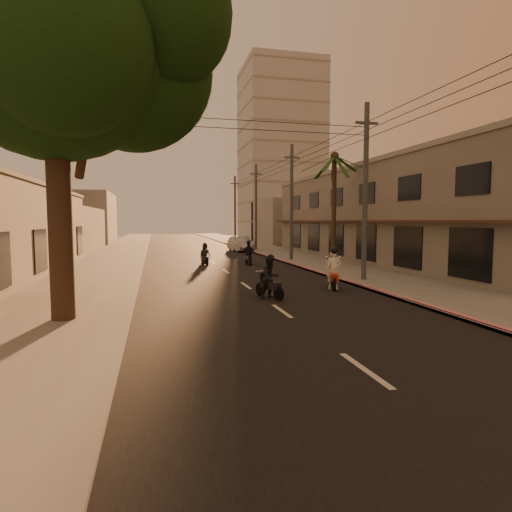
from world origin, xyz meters
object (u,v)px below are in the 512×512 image
object	(u,v)px
scooter_mid_b	(248,254)
scooter_mid_a	(270,278)
scooter_far_a	(205,255)
parked_car	(240,244)
palm_tree	(334,163)
scooter_red	(334,271)
broadleaf_tree	(68,40)

from	to	relation	value
scooter_mid_b	scooter_mid_a	bearing A→B (deg)	-98.04
scooter_mid_b	scooter_far_a	bearing A→B (deg)	169.64
scooter_mid_b	parked_car	world-z (taller)	scooter_mid_b
scooter_mid_b	parked_car	xyz separation A→B (m)	(2.06, 13.25, -0.02)
scooter_far_a	parked_car	xyz separation A→B (m)	(5.07, 12.67, 0.03)
scooter_mid_b	palm_tree	bearing A→B (deg)	-13.79
scooter_far_a	parked_car	world-z (taller)	scooter_far_a
palm_tree	scooter_far_a	bearing A→B (deg)	166.89
scooter_red	scooter_mid_a	xyz separation A→B (m)	(-3.44, -1.60, -0.04)
scooter_red	parked_car	size ratio (longest dim) A/B	0.41
palm_tree	scooter_red	world-z (taller)	palm_tree
scooter_mid_a	palm_tree	bearing A→B (deg)	35.30
parked_car	scooter_far_a	bearing A→B (deg)	-117.64
parked_car	scooter_mid_a	bearing A→B (deg)	-104.52
scooter_red	scooter_mid_a	world-z (taller)	scooter_red
palm_tree	scooter_mid_a	size ratio (longest dim) A/B	4.56
scooter_mid_a	parked_car	world-z (taller)	scooter_mid_a
scooter_far_a	palm_tree	bearing A→B (deg)	-22.52
broadleaf_tree	scooter_mid_b	world-z (taller)	broadleaf_tree
scooter_mid_b	parked_car	size ratio (longest dim) A/B	0.38
scooter_far_a	parked_car	bearing A→B (deg)	58.79
scooter_mid_a	scooter_mid_b	xyz separation A→B (m)	(1.95, 13.02, -0.04)
broadleaf_tree	scooter_mid_a	bearing A→B (deg)	18.57
palm_tree	scooter_red	distance (m)	12.53
scooter_mid_a	scooter_far_a	distance (m)	13.64
scooter_mid_a	broadleaf_tree	bearing A→B (deg)	177.72
scooter_mid_a	scooter_mid_b	size ratio (longest dim) A/B	1.01
parked_car	scooter_red	bearing A→B (deg)	-97.17
scooter_mid_a	scooter_mid_b	bearing A→B (deg)	60.63
broadleaf_tree	palm_tree	size ratio (longest dim) A/B	1.48
broadleaf_tree	scooter_mid_b	size ratio (longest dim) A/B	6.80
scooter_mid_a	scooter_far_a	world-z (taller)	scooter_mid_a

